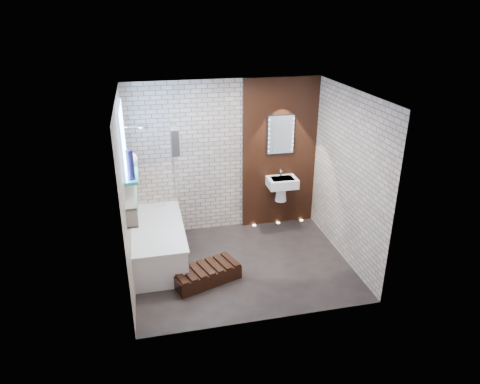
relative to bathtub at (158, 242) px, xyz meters
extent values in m
plane|color=black|center=(1.22, -0.45, -0.29)|extent=(3.20, 3.20, 0.00)
cube|color=#A49182|center=(1.22, 0.85, 1.01)|extent=(3.20, 0.04, 2.60)
cube|color=#A49182|center=(1.22, -1.75, 1.01)|extent=(3.20, 0.04, 2.60)
cube|color=#A49182|center=(-0.38, -0.45, 1.01)|extent=(0.04, 2.60, 2.60)
cube|color=#A49182|center=(2.82, -0.45, 1.01)|extent=(0.04, 2.60, 2.60)
plane|color=white|center=(1.22, -0.45, 2.31)|extent=(3.20, 3.20, 0.00)
cube|color=black|center=(2.17, 0.82, 1.01)|extent=(1.30, 0.06, 2.60)
cube|color=#7FADE0|center=(-0.36, -0.10, 1.71)|extent=(0.03, 1.00, 0.90)
cube|color=teal|center=(-0.29, -0.10, 1.24)|extent=(0.18, 1.00, 0.04)
cube|color=teal|center=(-0.31, -0.30, 0.79)|extent=(0.14, 1.30, 0.03)
cube|color=#B2A899|center=(-0.31, -0.30, 1.02)|extent=(0.14, 1.30, 0.03)
cube|color=#B2A899|center=(-0.31, -0.94, 0.91)|extent=(0.14, 0.03, 0.26)
cube|color=#B2A899|center=(-0.31, 0.33, 0.91)|extent=(0.14, 0.03, 0.26)
cube|color=white|center=(0.00, 0.00, -0.02)|extent=(0.75, 1.70, 0.55)
cube|color=white|center=(0.00, 0.00, 0.27)|extent=(0.79, 1.74, 0.03)
cylinder|color=silver|center=(0.15, 0.73, 0.35)|extent=(0.04, 0.04, 0.12)
cube|color=white|center=(0.35, 0.44, 0.99)|extent=(0.01, 0.78, 1.40)
cube|color=black|center=(0.35, 0.15, 1.56)|extent=(0.11, 0.29, 0.39)
cylinder|color=silver|center=(-0.08, 0.50, 1.71)|extent=(0.18, 0.18, 0.02)
cube|color=white|center=(2.17, 0.61, 0.56)|extent=(0.50, 0.36, 0.16)
cone|color=white|center=(2.17, 0.66, 0.34)|extent=(0.20, 0.20, 0.28)
cylinder|color=silver|center=(2.17, 0.71, 0.71)|extent=(0.03, 0.03, 0.14)
cube|color=black|center=(2.17, 0.78, 1.36)|extent=(0.50, 0.02, 0.70)
cube|color=silver|center=(2.17, 0.77, 1.36)|extent=(0.45, 0.01, 0.65)
cube|color=black|center=(0.62, -0.75, -0.19)|extent=(1.04, 0.71, 0.21)
cylinder|color=maroon|center=(-0.31, -0.81, 0.87)|extent=(0.06, 0.06, 0.13)
cylinder|color=maroon|center=(-0.31, 0.15, 0.87)|extent=(0.05, 0.05, 0.13)
cylinder|color=#A45619|center=(-0.31, -0.49, 0.88)|extent=(0.06, 0.06, 0.15)
cylinder|color=#A45619|center=(-0.31, -0.54, 0.86)|extent=(0.05, 0.05, 0.10)
sphere|color=white|center=(-0.28, -0.33, 1.30)|extent=(0.08, 0.08, 0.08)
cylinder|color=#17163D|center=(-0.28, -0.47, 1.46)|extent=(0.09, 0.09, 0.40)
sphere|color=white|center=(-0.28, 0.10, 1.35)|extent=(0.18, 0.18, 0.18)
cylinder|color=#FFD899|center=(1.72, 0.75, -0.29)|extent=(0.06, 0.06, 0.01)
cylinder|color=#FFD899|center=(2.17, 0.75, -0.29)|extent=(0.06, 0.06, 0.01)
cylinder|color=#FFD899|center=(2.62, 0.75, -0.29)|extent=(0.06, 0.06, 0.01)
camera|label=1|loc=(-0.06, -5.97, 3.38)|focal=32.56mm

